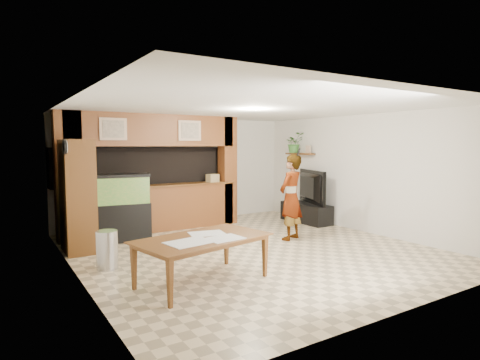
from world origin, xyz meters
TOP-DOWN VIEW (x-y plane):
  - floor at (0.00, 0.00)m, footprint 6.50×6.50m
  - ceiling at (0.00, 0.00)m, footprint 6.50×6.50m
  - wall_back at (0.00, 3.25)m, footprint 6.00×0.00m
  - wall_left at (-3.00, 0.00)m, footprint 0.00×6.50m
  - wall_right at (3.00, 0.00)m, footprint 0.00×6.50m
  - partition at (-0.95, 2.64)m, footprint 4.20×0.99m
  - wall_clock at (-2.97, 1.00)m, footprint 0.05×0.25m
  - wall_shelf at (2.85, 1.95)m, footprint 0.25×0.90m
  - pantry_cabinet at (-2.70, 1.56)m, footprint 0.51×0.83m
  - trash_can at (-2.53, 0.24)m, footprint 0.33×0.33m
  - aquarium at (-1.87, 1.95)m, footprint 1.22×0.46m
  - tv_stand at (2.65, 1.46)m, footprint 0.52×1.41m
  - television at (2.65, 1.46)m, footprint 0.65×1.43m
  - photo_frame at (2.85, 1.64)m, footprint 0.04×0.15m
  - potted_plant at (2.82, 2.16)m, footprint 0.52×0.47m
  - person at (1.14, 0.24)m, footprint 0.74×0.62m
  - microphone at (1.19, 0.08)m, footprint 0.04×0.10m
  - dining_table at (-1.56, -1.16)m, footprint 2.01×1.38m
  - newspaper_a at (-1.84, -1.30)m, footprint 0.66×0.52m
  - newspaper_b at (-1.35, -1.35)m, footprint 0.54×0.42m
  - newspaper_c at (-1.41, -0.96)m, footprint 0.56×0.46m
  - counter_box at (0.53, 2.45)m, footprint 0.32×0.25m

SIDE VIEW (x-z plane):
  - floor at x=0.00m, z-range 0.00..0.00m
  - tv_stand at x=2.65m, z-range 0.00..0.47m
  - trash_can at x=-2.53m, z-range 0.00..0.60m
  - dining_table at x=-1.56m, z-range 0.00..0.65m
  - newspaper_b at x=-1.35m, z-range 0.65..0.66m
  - newspaper_c at x=-1.41m, z-range 0.65..0.66m
  - newspaper_a at x=-1.84m, z-range 0.65..0.66m
  - aquarium at x=-1.87m, z-range -0.02..1.34m
  - person at x=1.14m, z-range 0.00..1.74m
  - television at x=2.65m, z-range 0.47..1.31m
  - pantry_cabinet at x=-2.70m, z-range 0.00..2.03m
  - counter_box at x=0.53m, z-range 1.04..1.23m
  - wall_back at x=0.00m, z-range -1.70..4.30m
  - wall_left at x=-3.00m, z-range -1.95..4.55m
  - wall_right at x=3.00m, z-range -1.95..4.55m
  - partition at x=-0.95m, z-range 0.01..2.61m
  - wall_shelf at x=2.85m, z-range 1.68..1.72m
  - microphone at x=1.19m, z-range 1.71..1.86m
  - photo_frame at x=2.85m, z-range 1.72..1.92m
  - wall_clock at x=-2.97m, z-range 1.77..2.02m
  - potted_plant at x=2.82m, z-range 1.72..2.25m
  - ceiling at x=0.00m, z-range 2.60..2.60m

